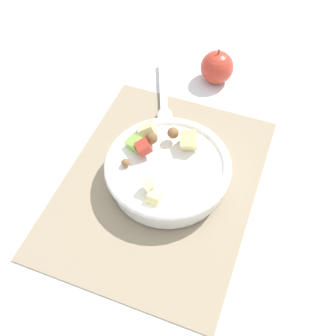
% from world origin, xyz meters
% --- Properties ---
extents(ground_plane, '(2.40, 2.40, 0.00)m').
position_xyz_m(ground_plane, '(0.00, 0.00, 0.00)').
color(ground_plane, silver).
extents(placemat, '(0.49, 0.38, 0.01)m').
position_xyz_m(placemat, '(0.00, 0.00, 0.00)').
color(placemat, gray).
rests_on(placemat, ground_plane).
extents(salad_bowl, '(0.25, 0.25, 0.09)m').
position_xyz_m(salad_bowl, '(0.02, -0.01, 0.04)').
color(salad_bowl, white).
rests_on(salad_bowl, placemat).
extents(serving_spoon, '(0.21, 0.11, 0.01)m').
position_xyz_m(serving_spoon, '(0.21, 0.07, 0.01)').
color(serving_spoon, '#B7B7BC').
rests_on(serving_spoon, placemat).
extents(whole_apple, '(0.08, 0.08, 0.09)m').
position_xyz_m(whole_apple, '(0.34, -0.02, 0.04)').
color(whole_apple, '#BC3828').
rests_on(whole_apple, ground_plane).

